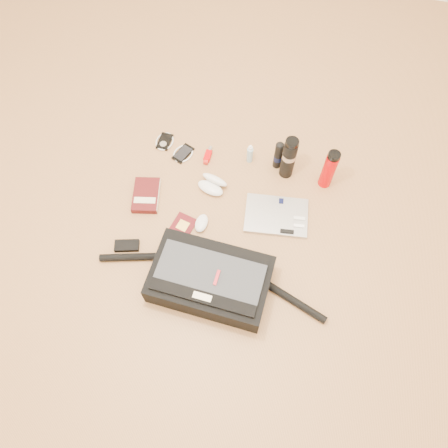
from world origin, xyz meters
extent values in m
plane|color=#A57344|center=(0.00, 0.00, 0.00)|extent=(4.00, 4.00, 0.00)
cube|color=black|center=(0.03, -0.25, 0.06)|extent=(0.52, 0.33, 0.12)
cube|color=#2F3237|center=(0.03, -0.26, 0.13)|extent=(0.46, 0.24, 0.01)
cube|color=black|center=(0.02, -0.36, 0.13)|extent=(0.45, 0.06, 0.02)
cube|color=#F0E8C2|center=(0.02, -0.36, 0.13)|extent=(0.08, 0.03, 0.02)
cube|color=#AC1822|center=(0.06, -0.26, 0.14)|extent=(0.02, 0.07, 0.02)
cylinder|color=black|center=(-0.35, -0.21, 0.02)|extent=(0.31, 0.12, 0.03)
cylinder|color=black|center=(0.40, -0.24, 0.02)|extent=(0.31, 0.14, 0.03)
cube|color=black|center=(-0.40, -0.17, 0.01)|extent=(0.12, 0.09, 0.02)
cube|color=#A5A4A7|center=(0.24, 0.16, 0.01)|extent=(0.33, 0.25, 0.02)
cube|color=black|center=(0.25, 0.24, 0.02)|extent=(0.03, 0.03, 0.00)
cube|color=silver|center=(0.35, 0.17, 0.02)|extent=(0.06, 0.02, 0.01)
cube|color=white|center=(0.36, 0.13, 0.02)|extent=(0.05, 0.02, 0.01)
cube|color=black|center=(0.31, 0.09, 0.02)|extent=(0.07, 0.03, 0.01)
cube|color=#440E0F|center=(-0.40, 0.11, 0.02)|extent=(0.16, 0.21, 0.03)
cube|color=beige|center=(-0.34, 0.13, 0.02)|extent=(0.04, 0.18, 0.03)
cube|color=beige|center=(-0.39, 0.08, 0.03)|extent=(0.11, 0.06, 0.00)
cube|color=#4C0C10|center=(-0.18, -0.01, 0.00)|extent=(0.13, 0.16, 0.01)
cube|color=gold|center=(-0.18, 0.00, 0.01)|extent=(0.06, 0.06, 0.00)
ellipsoid|color=white|center=(-0.09, 0.03, 0.02)|extent=(0.06, 0.10, 0.03)
ellipsoid|color=white|center=(-0.10, 0.23, 0.02)|extent=(0.15, 0.10, 0.04)
ellipsoid|color=white|center=(-0.09, 0.27, 0.04)|extent=(0.15, 0.11, 0.08)
ellipsoid|color=black|center=(-0.13, 0.24, 0.02)|extent=(0.04, 0.03, 0.01)
ellipsoid|color=black|center=(-0.08, 0.22, 0.02)|extent=(0.04, 0.03, 0.01)
cylinder|color=black|center=(-0.10, 0.23, 0.03)|extent=(0.02, 0.01, 0.00)
cube|color=black|center=(-0.42, 0.46, 0.01)|extent=(0.07, 0.11, 0.01)
cylinder|color=#B8B8BB|center=(-0.42, 0.44, 0.01)|extent=(0.04, 0.04, 0.00)
torus|color=silver|center=(-0.42, 0.46, 0.01)|extent=(0.10, 0.10, 0.01)
cube|color=black|center=(-0.30, 0.41, 0.01)|extent=(0.10, 0.13, 0.01)
cube|color=black|center=(-0.30, 0.41, 0.01)|extent=(0.08, 0.11, 0.00)
torus|color=white|center=(-0.30, 0.41, 0.01)|extent=(0.12, 0.12, 0.01)
cube|color=#C60205|center=(-0.17, 0.42, 0.01)|extent=(0.03, 0.06, 0.03)
cube|color=red|center=(-0.17, 0.38, 0.01)|extent=(0.02, 0.02, 0.02)
cylinder|color=#ADADB0|center=(-0.17, 0.46, 0.01)|extent=(0.02, 0.04, 0.02)
cylinder|color=#91B7C9|center=(0.04, 0.46, 0.05)|extent=(0.04, 0.04, 0.09)
cylinder|color=white|center=(0.04, 0.46, 0.10)|extent=(0.03, 0.03, 0.02)
cylinder|color=white|center=(0.04, 0.46, 0.12)|extent=(0.02, 0.02, 0.01)
cylinder|color=black|center=(0.19, 0.46, 0.09)|extent=(0.04, 0.04, 0.17)
cylinder|color=black|center=(0.19, 0.46, 0.07)|extent=(0.04, 0.04, 0.03)
ellipsoid|color=black|center=(0.19, 0.46, 0.17)|extent=(0.04, 0.04, 0.02)
cylinder|color=black|center=(0.24, 0.43, 0.12)|extent=(0.07, 0.07, 0.24)
cylinder|color=#AEAEB1|center=(0.24, 0.43, 0.15)|extent=(0.08, 0.08, 0.03)
cylinder|color=black|center=(0.24, 0.43, 0.25)|extent=(0.07, 0.07, 0.02)
cylinder|color=#CB0206|center=(0.44, 0.41, 0.11)|extent=(0.08, 0.08, 0.22)
cylinder|color=black|center=(0.44, 0.41, 0.23)|extent=(0.07, 0.07, 0.02)
camera|label=1|loc=(0.25, -0.86, 1.87)|focal=35.00mm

